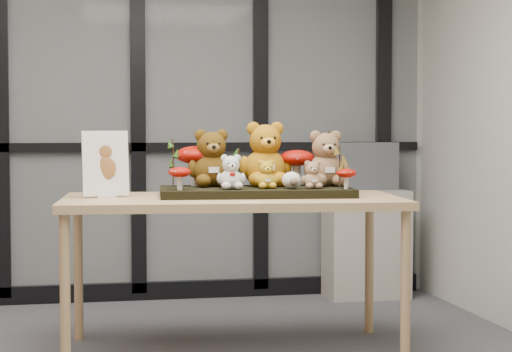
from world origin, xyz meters
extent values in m
plane|color=#ADABA3|center=(0.00, 2.50, 1.40)|extent=(5.00, 0.00, 5.00)
cube|color=#2D383F|center=(0.00, 2.47, 1.40)|extent=(4.90, 0.02, 2.70)
cube|color=black|center=(0.00, 2.47, 0.06)|extent=(4.90, 0.06, 0.12)
cube|color=black|center=(0.00, 2.47, 1.05)|extent=(4.90, 0.06, 0.06)
cube|color=black|center=(-0.45, 2.47, 1.40)|extent=(0.10, 0.06, 2.70)
cube|color=black|center=(0.45, 2.47, 1.40)|extent=(0.10, 0.06, 2.70)
cube|color=black|center=(1.30, 2.47, 1.40)|extent=(0.10, 0.06, 2.70)
cube|color=black|center=(2.20, 2.47, 1.40)|extent=(0.10, 0.06, 2.70)
cube|color=tan|center=(0.82, 0.88, 0.80)|extent=(1.82, 1.02, 0.04)
cylinder|color=tan|center=(-0.03, 0.56, 0.39)|extent=(0.05, 0.05, 0.78)
cylinder|color=tan|center=(0.03, 1.34, 0.39)|extent=(0.05, 0.05, 0.78)
cylinder|color=tan|center=(1.61, 0.42, 0.39)|extent=(0.05, 0.05, 0.78)
cylinder|color=tan|center=(1.68, 1.19, 0.39)|extent=(0.05, 0.05, 0.78)
cube|color=black|center=(0.96, 0.93, 0.84)|extent=(1.05, 0.59, 0.04)
cube|color=silver|center=(0.17, 0.96, 0.83)|extent=(0.11, 0.08, 0.01)
cube|color=white|center=(0.17, 0.96, 1.00)|extent=(0.24, 0.09, 0.34)
ellipsoid|color=brown|center=(0.17, 0.95, 0.97)|extent=(0.11, 0.01, 0.12)
ellipsoid|color=brown|center=(0.17, 0.95, 1.06)|extent=(0.07, 0.01, 0.07)
cube|color=white|center=(0.85, 0.52, 0.82)|extent=(0.10, 0.03, 0.00)
cube|color=#9F988E|center=(2.01, 2.27, 0.37)|extent=(0.56, 0.33, 0.75)
cube|color=#4E5156|center=(2.01, 2.29, 0.91)|extent=(0.47, 0.05, 0.33)
cube|color=black|center=(2.01, 2.27, 0.91)|extent=(0.41, 0.00, 0.27)
camera|label=1|loc=(0.00, -3.87, 1.18)|focal=65.00mm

